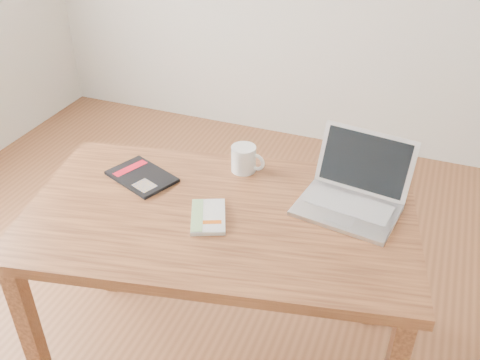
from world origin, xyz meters
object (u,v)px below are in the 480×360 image
(desk, at_px, (220,233))
(white_guidebook, at_px, (208,217))
(laptop, at_px, (353,192))
(coffee_mug, at_px, (244,159))
(black_guidebook, at_px, (142,176))

(desk, relative_size, white_guidebook, 6.75)
(white_guidebook, distance_m, laptop, 0.49)
(laptop, bearing_deg, coffee_mug, 179.49)
(white_guidebook, bearing_deg, black_guidebook, 134.25)
(desk, relative_size, laptop, 3.86)
(desk, xyz_separation_m, white_guidebook, (-0.02, -0.05, 0.10))
(white_guidebook, xyz_separation_m, black_guidebook, (-0.32, 0.13, -0.00))
(desk, relative_size, coffee_mug, 10.70)
(desk, bearing_deg, black_guidebook, 154.47)
(white_guidebook, xyz_separation_m, laptop, (0.42, 0.25, 0.04))
(desk, xyz_separation_m, laptop, (0.40, 0.20, 0.14))
(desk, xyz_separation_m, coffee_mug, (-0.01, 0.27, 0.14))
(coffee_mug, bearing_deg, desk, -80.08)
(black_guidebook, bearing_deg, desk, -81.69)
(white_guidebook, distance_m, black_guidebook, 0.35)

